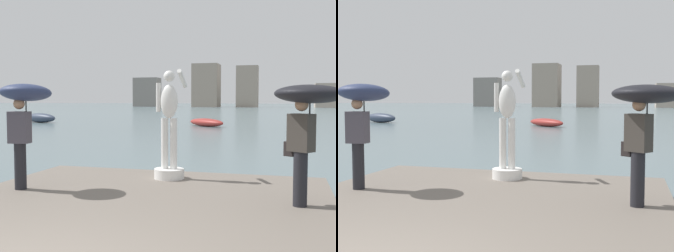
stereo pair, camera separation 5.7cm
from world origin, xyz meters
The scene contains 8 objects.
ground_plane centered at (0.00, 40.00, 0.00)m, with size 400.00×400.00×0.00m, color slate.
pier centered at (0.00, 1.87, 0.20)m, with size 6.48×9.75×0.40m, color #70665B.
statue_white_figure centered at (-0.03, 5.78, 1.33)m, with size 0.65×0.89×2.36m.
onlooker_left centered at (-2.37, 3.98, 1.99)m, with size 1.03×1.05×2.03m.
onlooker_right centered at (2.72, 4.00, 1.98)m, with size 1.53×1.53×1.95m.
boat_near centered at (-3.78, 30.06, 0.31)m, with size 3.68×3.41×0.62m.
boat_mid centered at (-19.56, 31.52, 0.43)m, with size 4.24×2.55×0.85m.
distant_skyline centered at (4.75, 120.35, 4.83)m, with size 92.53×12.21×12.34m.
Camera 1 is at (2.42, -3.01, 2.10)m, focal length 45.54 mm.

